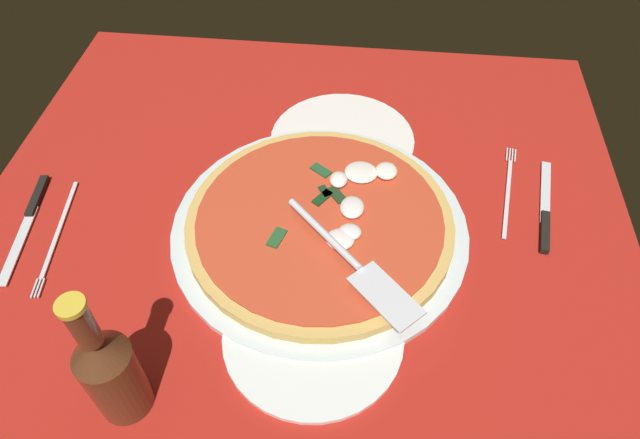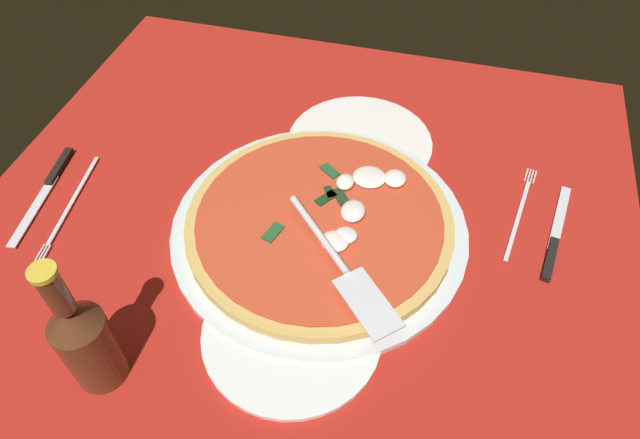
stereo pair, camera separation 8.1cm
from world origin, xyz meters
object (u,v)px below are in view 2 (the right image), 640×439
object	(u,v)px
dinner_plate_right	(292,333)
place_setting_near	(59,197)
beer_bottle	(85,339)
place_setting_far	(537,228)
pizza_server	(341,265)
dinner_plate_left	(360,143)
pizza	(321,219)

from	to	relation	value
dinner_plate_right	place_setting_near	xyz separation A→B (cm)	(-13.29, -41.41, -0.13)
place_setting_near	beer_bottle	distance (cm)	32.76
dinner_plate_right	place_setting_far	xyz separation A→B (cm)	(-25.91, 29.60, -0.14)
pizza_server	place_setting_far	size ratio (longest dim) A/B	0.90
dinner_plate_left	dinner_plate_right	xyz separation A→B (cm)	(37.37, -0.55, 0.00)
dinner_plate_left	place_setting_near	distance (cm)	48.39
dinner_plate_right	pizza_server	distance (cm)	10.58
dinner_plate_left	beer_bottle	size ratio (longest dim) A/B	1.16
dinner_plate_right	place_setting_far	world-z (taller)	place_setting_far
dinner_plate_left	dinner_plate_right	bearing A→B (deg)	-0.85
beer_bottle	pizza	bearing A→B (deg)	145.65
pizza_server	dinner_plate_right	bearing A→B (deg)	-69.01
pizza	dinner_plate_left	bearing A→B (deg)	175.74
dinner_plate_left	dinner_plate_right	size ratio (longest dim) A/B	1.06
place_setting_near	beer_bottle	world-z (taller)	beer_bottle
pizza	pizza_server	xyz separation A→B (cm)	(9.02, 4.95, 2.57)
place_setting_far	dinner_plate_left	bearing A→B (deg)	77.84
dinner_plate_left	place_setting_far	world-z (taller)	place_setting_far
pizza	place_setting_near	bearing A→B (deg)	-83.65
pizza	dinner_plate_right	bearing A→B (deg)	2.92
pizza	place_setting_near	world-z (taller)	pizza
pizza	place_setting_far	size ratio (longest dim) A/B	1.76
dinner_plate_right	pizza	world-z (taller)	pizza
dinner_plate_left	pizza	world-z (taller)	pizza
place_setting_far	beer_bottle	xyz separation A→B (cm)	(36.58, -49.95, 7.51)
dinner_plate_right	dinner_plate_left	bearing A→B (deg)	179.15
pizza	place_setting_far	world-z (taller)	pizza
dinner_plate_left	pizza_server	world-z (taller)	pizza_server
dinner_plate_left	place_setting_near	world-z (taller)	place_setting_near
dinner_plate_right	pizza	xyz separation A→B (cm)	(-17.80, -0.91, 1.73)
dinner_plate_left	dinner_plate_right	world-z (taller)	same
place_setting_far	pizza_server	bearing A→B (deg)	133.22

